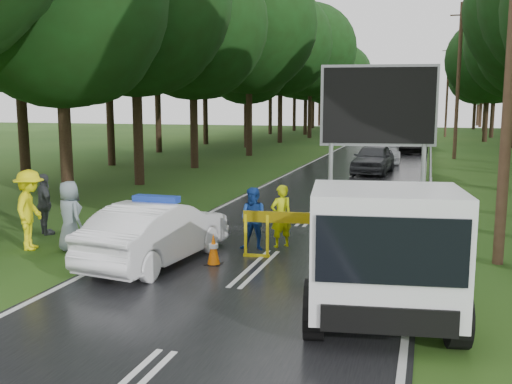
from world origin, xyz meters
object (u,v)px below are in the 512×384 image
at_px(officer, 281,216).
at_px(queue_car_second, 382,150).
at_px(civilian, 255,219).
at_px(queue_car_third, 411,144).
at_px(queue_car_fourth, 400,136).
at_px(barrier, 301,224).
at_px(work_truck, 379,244).
at_px(queue_car_first, 373,159).
at_px(police_sedan, 157,233).

relative_size(officer, queue_car_second, 0.31).
relative_size(civilian, queue_car_third, 0.34).
relative_size(queue_car_second, queue_car_third, 1.11).
height_order(queue_car_third, queue_car_fourth, queue_car_fourth).
bearing_deg(barrier, queue_car_fourth, 82.94).
height_order(civilian, queue_car_second, civilian).
xyz_separation_m(work_truck, queue_car_first, (-2.01, 20.28, -0.40)).
distance_m(barrier, queue_car_second, 23.58).
height_order(work_truck, barrier, work_truck).
relative_size(officer, queue_car_third, 0.35).
bearing_deg(work_truck, queue_car_fourth, 83.72).
xyz_separation_m(police_sedan, officer, (2.34, 2.25, 0.09)).
distance_m(civilian, queue_car_fourth, 37.86).
bearing_deg(work_truck, officer, 117.89).
bearing_deg(barrier, police_sedan, -164.48).
distance_m(barrier, officer, 1.24).
relative_size(police_sedan, work_truck, 0.78).
height_order(police_sedan, queue_car_first, police_sedan).
xyz_separation_m(queue_car_first, queue_car_fourth, (0.33, 20.79, 0.03)).
bearing_deg(queue_car_first, queue_car_third, 87.93).
distance_m(work_truck, officer, 4.62).
height_order(work_truck, queue_car_first, work_truck).
bearing_deg(officer, police_sedan, 1.00).
distance_m(queue_car_third, queue_car_fourth, 7.59).
bearing_deg(barrier, queue_car_first, 83.43).
height_order(barrier, queue_car_fourth, queue_car_fourth).
height_order(queue_car_first, queue_car_fourth, queue_car_fourth).
bearing_deg(queue_car_fourth, queue_car_first, -85.30).
relative_size(police_sedan, queue_car_second, 0.86).
xyz_separation_m(work_truck, queue_car_second, (-2.01, 26.28, -0.42)).
relative_size(work_truck, queue_car_first, 1.27).
bearing_deg(queue_car_second, work_truck, -90.17).
bearing_deg(officer, barrier, 83.46).
xyz_separation_m(police_sedan, queue_car_second, (3.07, 24.83, 0.03)).
relative_size(police_sedan, queue_car_fourth, 0.93).
relative_size(police_sedan, civilian, 2.83).
height_order(police_sedan, queue_car_fourth, queue_car_fourth).
relative_size(barrier, queue_car_fourth, 0.57).
xyz_separation_m(civilian, queue_car_second, (1.30, 23.03, -0.04)).
bearing_deg(officer, work_truck, 83.65).
height_order(work_truck, civilian, work_truck).
relative_size(queue_car_first, queue_car_second, 0.87).
bearing_deg(queue_car_second, queue_car_first, -94.53).
height_order(police_sedan, work_truck, work_truck).
bearing_deg(queue_car_first, police_sedan, -94.89).
bearing_deg(work_truck, queue_car_second, 85.74).
relative_size(work_truck, barrier, 2.09).
bearing_deg(civilian, queue_car_second, 86.00).
relative_size(queue_car_first, queue_car_fourth, 0.94).
xyz_separation_m(police_sedan, barrier, (3.07, 1.25, 0.14)).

